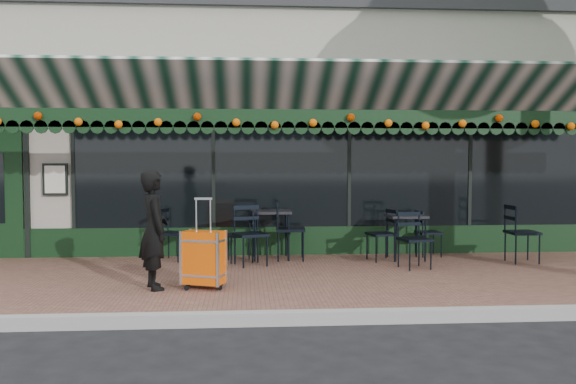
{
  "coord_description": "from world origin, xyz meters",
  "views": [
    {
      "loc": [
        -0.47,
        -6.75,
        1.83
      ],
      "look_at": [
        0.14,
        1.6,
        1.39
      ],
      "focal_mm": 38.0,
      "sensor_mm": 36.0,
      "label": 1
    }
  ],
  "objects": [
    {
      "name": "ground",
      "position": [
        0.0,
        0.0,
        0.0
      ],
      "size": [
        80.0,
        80.0,
        0.0
      ],
      "primitive_type": "plane",
      "color": "black",
      "rests_on": "ground"
    },
    {
      "name": "sidewalk",
      "position": [
        0.0,
        2.0,
        0.07
      ],
      "size": [
        18.0,
        4.0,
        0.15
      ],
      "primitive_type": "cube",
      "color": "brown",
      "rests_on": "ground"
    },
    {
      "name": "curb",
      "position": [
        0.0,
        -0.08,
        0.07
      ],
      "size": [
        18.0,
        0.16,
        0.15
      ],
      "primitive_type": "cube",
      "color": "#9E9E99",
      "rests_on": "ground"
    },
    {
      "name": "restaurant_building",
      "position": [
        0.0,
        7.84,
        2.27
      ],
      "size": [
        12.0,
        9.6,
        4.5
      ],
      "color": "#ABA294",
      "rests_on": "ground"
    },
    {
      "name": "woman",
      "position": [
        -1.64,
        1.23,
        0.92
      ],
      "size": [
        0.55,
        0.66,
        1.55
      ],
      "primitive_type": "imported",
      "rotation": [
        0.0,
        0.0,
        1.95
      ],
      "color": "black",
      "rests_on": "sidewalk"
    },
    {
      "name": "suitcase",
      "position": [
        -1.0,
        1.2,
        0.55
      ],
      "size": [
        0.58,
        0.45,
        1.18
      ],
      "rotation": [
        0.0,
        0.0,
        -0.36
      ],
      "color": "#E95307",
      "rests_on": "sidewalk"
    },
    {
      "name": "cafe_table_a",
      "position": [
        2.26,
        3.32,
        0.83
      ],
      "size": [
        0.61,
        0.61,
        0.76
      ],
      "color": "black",
      "rests_on": "sidewalk"
    },
    {
      "name": "cafe_table_b",
      "position": [
        -0.01,
        3.57,
        0.89
      ],
      "size": [
        0.67,
        0.67,
        0.83
      ],
      "color": "black",
      "rests_on": "sidewalk"
    },
    {
      "name": "chair_a_left",
      "position": [
        1.82,
        3.24,
        0.59
      ],
      "size": [
        0.52,
        0.52,
        0.87
      ],
      "primitive_type": null,
      "rotation": [
        0.0,
        0.0,
        -1.34
      ],
      "color": "black",
      "rests_on": "sidewalk"
    },
    {
      "name": "chair_a_right",
      "position": [
        2.75,
        3.63,
        0.56
      ],
      "size": [
        0.44,
        0.44,
        0.81
      ],
      "primitive_type": null,
      "rotation": [
        0.0,
        0.0,
        1.67
      ],
      "color": "black",
      "rests_on": "sidewalk"
    },
    {
      "name": "chair_a_front",
      "position": [
        2.16,
        2.45,
        0.59
      ],
      "size": [
        0.53,
        0.53,
        0.89
      ],
      "primitive_type": null,
      "rotation": [
        0.0,
        0.0,
        0.23
      ],
      "color": "black",
      "rests_on": "sidewalk"
    },
    {
      "name": "chair_a_extra",
      "position": [
        4.09,
        2.88,
        0.63
      ],
      "size": [
        0.48,
        0.48,
        0.96
      ],
      "primitive_type": null,
      "rotation": [
        0.0,
        0.0,
        1.58
      ],
      "color": "black",
      "rests_on": "sidewalk"
    },
    {
      "name": "chair_b_left",
      "position": [
        -0.53,
        3.29,
        0.58
      ],
      "size": [
        0.49,
        0.49,
        0.86
      ],
      "primitive_type": null,
      "rotation": [
        0.0,
        0.0,
        -1.42
      ],
      "color": "black",
      "rests_on": "sidewalk"
    },
    {
      "name": "chair_b_right",
      "position": [
        0.31,
        3.42,
        0.65
      ],
      "size": [
        0.53,
        0.53,
        1.01
      ],
      "primitive_type": null,
      "rotation": [
        0.0,
        0.0,
        1.51
      ],
      "color": "black",
      "rests_on": "sidewalk"
    },
    {
      "name": "chair_b_front",
      "position": [
        -0.36,
        2.92,
        0.63
      ],
      "size": [
        0.62,
        0.62,
        0.97
      ],
      "primitive_type": null,
      "rotation": [
        0.0,
        0.0,
        0.36
      ],
      "color": "black",
      "rests_on": "sidewalk"
    },
    {
      "name": "chair_solo",
      "position": [
        -1.66,
        3.52,
        0.59
      ],
      "size": [
        0.57,
        0.57,
        0.88
      ],
      "primitive_type": null,
      "rotation": [
        0.0,
        0.0,
        1.21
      ],
      "color": "black",
      "rests_on": "sidewalk"
    }
  ]
}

